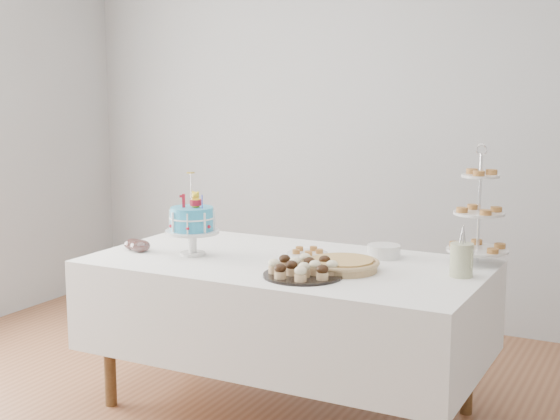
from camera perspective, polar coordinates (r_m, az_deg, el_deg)
The scene contains 11 objects.
walls at distance 3.48m, azimuth -1.76°, elevation 4.62°, with size 5.04×4.04×2.70m.
table at distance 3.89m, azimuth 0.48°, elevation -7.00°, with size 1.92×1.02×0.77m.
birthday_cake at distance 3.95m, azimuth -6.43°, elevation -1.68°, with size 0.27×0.27×0.42m.
cupcake_tray at distance 3.52m, azimuth 1.69°, elevation -4.25°, with size 0.36×0.36×0.08m.
pie at distance 3.64m, azimuth 4.62°, elevation -3.97°, with size 0.34×0.34×0.05m.
tiered_stand at distance 3.86m, azimuth 14.35°, elevation -0.28°, with size 0.30×0.30×0.58m.
plate_stack at distance 3.93m, azimuth 7.60°, elevation -3.01°, with size 0.16×0.16×0.06m.
pastry_plate at distance 3.96m, azimuth 2.01°, elevation -3.09°, with size 0.21×0.21×0.03m.
jam_bowl_a at distance 4.15m, azimuth -10.68°, elevation -2.48°, with size 0.10×0.10×0.06m.
jam_bowl_b at distance 4.09m, azimuth -10.19°, elevation -2.62°, with size 0.11×0.11×0.06m.
utensil_pitcher at distance 3.60m, azimuth 13.14°, elevation -3.48°, with size 0.11×0.10×0.23m.
Camera 1 is at (1.69, -3.02, 1.64)m, focal length 50.00 mm.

